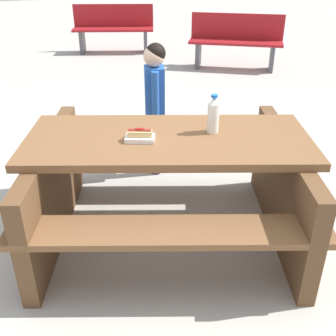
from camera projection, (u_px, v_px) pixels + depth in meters
ground_plane at (168, 232)px, 2.94m from camera, size 30.00×30.00×0.00m
picnic_table at (168, 179)px, 2.73m from camera, size 2.09×1.80×0.75m
soda_bottle at (214, 115)px, 2.59m from camera, size 0.08×0.08×0.25m
hotdog_tray at (140, 136)px, 2.52m from camera, size 0.20×0.16×0.08m
child_in_coat at (155, 93)px, 3.41m from camera, size 0.19×0.28×1.14m
park_bench_mid at (236, 40)px, 6.68m from camera, size 1.52×1.01×0.85m
park_bench_far at (114, 27)px, 7.72m from camera, size 1.55×0.72×0.85m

